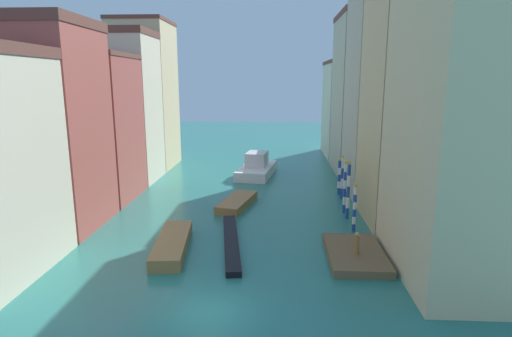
% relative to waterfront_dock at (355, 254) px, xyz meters
% --- Properties ---
extents(ground_plane, '(154.00, 154.00, 0.00)m').
position_rel_waterfront_dock_xyz_m(ground_plane, '(-8.87, 17.17, -0.27)').
color(ground_plane, '#28756B').
extents(building_left_1, '(7.35, 8.11, 16.59)m').
position_rel_waterfront_dock_xyz_m(building_left_1, '(-23.53, 5.28, 8.04)').
color(building_left_1, '#B25147').
rests_on(building_left_1, ground).
extents(building_left_2, '(7.35, 8.37, 14.49)m').
position_rel_waterfront_dock_xyz_m(building_left_2, '(-23.53, 13.75, 6.98)').
color(building_left_2, '#B25147').
rests_on(building_left_2, ground).
extents(building_left_3, '(7.35, 7.56, 17.57)m').
position_rel_waterfront_dock_xyz_m(building_left_3, '(-23.53, 21.78, 8.53)').
color(building_left_3, beige).
rests_on(building_left_3, ground).
extents(building_left_4, '(7.35, 8.83, 19.75)m').
position_rel_waterfront_dock_xyz_m(building_left_4, '(-23.53, 30.06, 9.61)').
color(building_left_4, beige).
rests_on(building_left_4, ground).
extents(building_right_0, '(7.35, 11.27, 20.56)m').
position_rel_waterfront_dock_xyz_m(building_right_0, '(5.79, -1.88, 10.02)').
color(building_right_0, beige).
rests_on(building_right_0, ground).
extents(building_right_1, '(7.35, 9.12, 22.46)m').
position_rel_waterfront_dock_xyz_m(building_right_1, '(5.79, 8.42, 10.97)').
color(building_right_1, '#DBB77A').
rests_on(building_right_1, ground).
extents(building_right_2, '(7.35, 9.16, 22.31)m').
position_rel_waterfront_dock_xyz_m(building_right_2, '(5.79, 17.66, 10.90)').
color(building_right_2, '#BCB299').
rests_on(building_right_2, ground).
extents(building_right_3, '(7.35, 11.18, 20.20)m').
position_rel_waterfront_dock_xyz_m(building_right_3, '(5.79, 28.14, 9.84)').
color(building_right_3, '#BCB299').
rests_on(building_right_3, ground).
extents(building_right_4, '(7.35, 12.09, 14.86)m').
position_rel_waterfront_dock_xyz_m(building_right_4, '(5.79, 40.10, 7.17)').
color(building_right_4, beige).
rests_on(building_right_4, ground).
extents(waterfront_dock, '(3.78, 6.42, 0.55)m').
position_rel_waterfront_dock_xyz_m(waterfront_dock, '(0.00, 0.00, 0.00)').
color(waterfront_dock, brown).
rests_on(waterfront_dock, ground).
extents(person_on_dock, '(0.36, 0.36, 1.50)m').
position_rel_waterfront_dock_xyz_m(person_on_dock, '(-0.05, -0.52, 0.97)').
color(person_on_dock, olive).
rests_on(person_on_dock, waterfront_dock).
extents(mooring_pole_0, '(0.30, 0.30, 3.93)m').
position_rel_waterfront_dock_xyz_m(mooring_pole_0, '(0.80, 5.21, 1.74)').
color(mooring_pole_0, '#1E479E').
rests_on(mooring_pole_0, ground).
extents(mooring_pole_1, '(0.31, 0.31, 5.12)m').
position_rel_waterfront_dock_xyz_m(mooring_pole_1, '(0.79, 8.34, 2.33)').
color(mooring_pole_1, '#1E479E').
rests_on(mooring_pole_1, ground).
extents(mooring_pole_2, '(0.29, 0.29, 4.86)m').
position_rel_waterfront_dock_xyz_m(mooring_pole_2, '(0.75, 9.92, 2.20)').
color(mooring_pole_2, '#1E479E').
rests_on(mooring_pole_2, ground).
extents(mooring_pole_3, '(0.28, 0.28, 4.48)m').
position_rel_waterfront_dock_xyz_m(mooring_pole_3, '(1.22, 14.67, 2.01)').
color(mooring_pole_3, '#1E479E').
rests_on(mooring_pole_3, ground).
extents(mooring_pole_4, '(0.37, 0.37, 3.96)m').
position_rel_waterfront_dock_xyz_m(mooring_pole_4, '(1.17, 16.18, 1.76)').
color(mooring_pole_4, '#1E479E').
rests_on(mooring_pole_4, ground).
extents(vaporetto_white, '(5.13, 9.48, 2.98)m').
position_rel_waterfront_dock_xyz_m(vaporetto_white, '(-7.99, 24.90, 0.71)').
color(vaporetto_white, white).
rests_on(vaporetto_white, ground).
extents(gondola_black, '(2.52, 10.90, 0.42)m').
position_rel_waterfront_dock_xyz_m(gondola_black, '(-8.73, 1.94, -0.06)').
color(gondola_black, black).
rests_on(gondola_black, ground).
extents(motorboat_0, '(3.66, 6.81, 0.73)m').
position_rel_waterfront_dock_xyz_m(motorboat_0, '(-9.23, 11.54, 0.09)').
color(motorboat_0, olive).
rests_on(motorboat_0, ground).
extents(motorboat_1, '(2.87, 7.74, 0.87)m').
position_rel_waterfront_dock_xyz_m(motorboat_1, '(-12.81, 0.68, 0.16)').
color(motorboat_1, olive).
rests_on(motorboat_1, ground).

